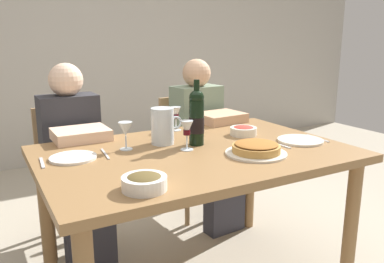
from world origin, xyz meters
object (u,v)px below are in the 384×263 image
at_px(dinner_plate_left_setting, 73,158).
at_px(dinner_plate_right_setting, 300,140).
at_px(dining_table, 196,168).
at_px(wine_glass_left_diner, 187,130).
at_px(wine_glass_right_diner, 125,130).
at_px(diner_right, 206,138).
at_px(olive_bowl, 144,182).
at_px(wine_bottle, 197,117).
at_px(chair_left, 68,165).
at_px(diner_left, 76,157).
at_px(salad_bowl, 243,130).
at_px(water_pitcher, 163,128).
at_px(chair_right, 188,147).
at_px(wine_glass_centre, 176,114).
at_px(baked_tart, 256,149).

height_order(dinner_plate_left_setting, dinner_plate_right_setting, same).
distance_m(dining_table, wine_glass_left_diner, 0.20).
height_order(wine_glass_right_diner, diner_right, diner_right).
bearing_deg(olive_bowl, wine_bottle, 43.43).
height_order(olive_bowl, chair_left, chair_left).
relative_size(dinner_plate_left_setting, diner_left, 0.18).
bearing_deg(diner_right, wine_glass_right_diner, 28.07).
xyz_separation_m(wine_glass_right_diner, dinner_plate_right_setting, (0.87, -0.31, -0.09)).
bearing_deg(chair_left, salad_bowl, 137.62).
relative_size(water_pitcher, dinner_plate_right_setting, 0.78).
xyz_separation_m(dinner_plate_right_setting, diner_right, (-0.11, 0.80, -0.15)).
bearing_deg(water_pitcher, chair_right, 53.21).
relative_size(wine_bottle, wine_glass_right_diner, 2.42).
bearing_deg(salad_bowl, dinner_plate_left_setting, 179.23).
relative_size(chair_right, diner_right, 0.75).
height_order(dining_table, salad_bowl, salad_bowl).
relative_size(wine_bottle, diner_left, 0.29).
xyz_separation_m(wine_glass_right_diner, diner_right, (0.76, 0.49, -0.24)).
xyz_separation_m(dinner_plate_right_setting, diner_left, (-1.02, 0.77, -0.15)).
height_order(wine_glass_centre, dinner_plate_left_setting, wine_glass_centre).
xyz_separation_m(dinner_plate_left_setting, diner_right, (1.02, 0.52, -0.15)).
height_order(dining_table, diner_right, diner_right).
height_order(salad_bowl, diner_right, diner_right).
height_order(dining_table, wine_glass_left_diner, wine_glass_left_diner).
bearing_deg(water_pitcher, salad_bowl, -6.61).
xyz_separation_m(wine_glass_centre, diner_right, (0.35, 0.24, -0.24)).
bearing_deg(dining_table, diner_left, 124.81).
xyz_separation_m(salad_bowl, olive_bowl, (-0.81, -0.50, 0.00)).
bearing_deg(salad_bowl, olive_bowl, -148.51).
distance_m(wine_glass_left_diner, dinner_plate_right_setting, 0.64).
xyz_separation_m(baked_tart, chair_right, (0.23, 1.11, -0.29)).
bearing_deg(salad_bowl, dining_table, -161.11).
relative_size(dinner_plate_left_setting, diner_right, 0.18).
distance_m(diner_left, chair_right, 0.94).
relative_size(dining_table, wine_bottle, 4.44).
relative_size(baked_tart, dinner_plate_right_setting, 1.21).
xyz_separation_m(olive_bowl, wine_glass_centre, (0.53, 0.79, 0.07)).
height_order(wine_glass_right_diner, dinner_plate_left_setting, wine_glass_right_diner).
bearing_deg(wine_glass_right_diner, chair_right, 44.43).
xyz_separation_m(baked_tart, salad_bowl, (0.17, 0.34, 0.00)).
xyz_separation_m(wine_glass_left_diner, diner_left, (-0.41, 0.62, -0.25)).
distance_m(dinner_plate_left_setting, chair_left, 0.79).
bearing_deg(salad_bowl, dinner_plate_right_setting, -54.80).
height_order(wine_glass_centre, diner_right, diner_right).
distance_m(water_pitcher, salad_bowl, 0.49).
distance_m(salad_bowl, wine_glass_right_diner, 0.69).
bearing_deg(wine_glass_centre, chair_right, 54.64).
xyz_separation_m(dinner_plate_left_setting, dinner_plate_right_setting, (1.14, -0.27, 0.00)).
distance_m(olive_bowl, dinner_plate_right_setting, 1.02).
distance_m(wine_bottle, chair_left, 1.03).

